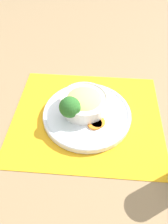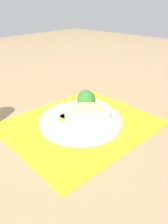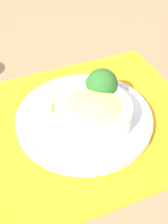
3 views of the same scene
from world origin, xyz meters
TOP-DOWN VIEW (x-y plane):
  - ground_plane at (0.00, 0.00)m, footprint 4.00×4.00m
  - placemat at (0.00, 0.00)m, footprint 0.52×0.46m
  - plate at (0.00, 0.00)m, footprint 0.29×0.29m
  - bowl at (0.01, -0.02)m, footprint 0.16×0.16m
  - broccoli_floret at (0.05, 0.02)m, footprint 0.07×0.07m
  - carrot_slice_near at (-0.02, 0.05)m, footprint 0.05×0.05m
  - carrot_slice_middle at (-0.03, 0.04)m, footprint 0.05×0.05m

SIDE VIEW (x-z plane):
  - ground_plane at x=0.00m, z-range 0.00..0.00m
  - placemat at x=0.00m, z-range 0.00..0.00m
  - plate at x=0.00m, z-range 0.00..0.03m
  - carrot_slice_near at x=-0.02m, z-range 0.02..0.03m
  - carrot_slice_middle at x=-0.03m, z-range 0.02..0.03m
  - bowl at x=0.01m, z-range 0.02..0.08m
  - broccoli_floret at x=0.05m, z-range 0.03..0.11m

